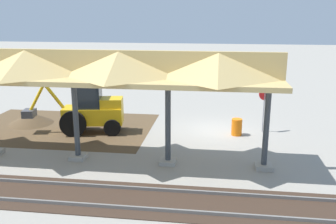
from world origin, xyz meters
TOP-DOWN VIEW (x-y plane):
  - ground_plane at (0.00, 0.00)m, footprint 120.00×120.00m
  - dirt_work_zone at (8.75, 0.56)m, footprint 10.25×7.00m
  - platform_canopy at (6.07, 5.00)m, footprint 17.52×3.20m
  - rail_tracks at (0.00, 8.38)m, footprint 60.00×2.58m
  - stop_sign at (-2.58, -0.20)m, footprint 0.65×0.45m
  - backhoe at (6.78, 1.15)m, footprint 5.46×2.16m
  - dirt_mound at (10.88, 0.00)m, footprint 5.23×5.23m
  - traffic_barrel at (-1.14, 0.59)m, footprint 0.56×0.56m

SIDE VIEW (x-z plane):
  - ground_plane at x=0.00m, z-range 0.00..0.00m
  - dirt_mound at x=10.88m, z-range -0.67..0.67m
  - dirt_work_zone at x=8.75m, z-range 0.00..0.01m
  - rail_tracks at x=0.00m, z-range -0.05..0.10m
  - traffic_barrel at x=-1.14m, z-range 0.00..0.90m
  - backhoe at x=6.78m, z-range -0.15..2.67m
  - stop_sign at x=-2.58m, z-range 0.57..3.14m
  - platform_canopy at x=6.07m, z-range 1.72..6.62m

